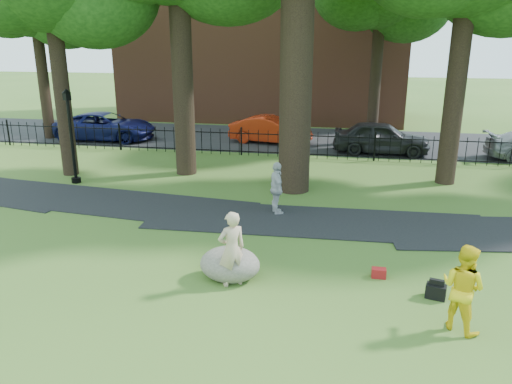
% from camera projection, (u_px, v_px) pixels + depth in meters
% --- Properties ---
extents(ground, '(120.00, 120.00, 0.00)m').
position_uv_depth(ground, '(258.00, 279.00, 11.35)').
color(ground, '#375B20').
rests_on(ground, ground).
extents(footpath, '(36.07, 3.85, 0.03)m').
position_uv_depth(footpath, '(315.00, 222.00, 14.83)').
color(footpath, black).
rests_on(footpath, ground).
extents(street, '(80.00, 7.00, 0.02)m').
position_uv_depth(street, '(313.00, 140.00, 26.35)').
color(street, black).
rests_on(street, ground).
extents(iron_fence, '(44.00, 0.04, 1.20)m').
position_uv_depth(iron_fence, '(306.00, 145.00, 22.42)').
color(iron_fence, black).
rests_on(iron_fence, ground).
extents(brick_building, '(18.00, 8.00, 12.00)m').
position_uv_depth(brick_building, '(265.00, 24.00, 32.75)').
color(brick_building, brown).
rests_on(brick_building, ground).
extents(woman, '(0.75, 0.70, 1.72)m').
position_uv_depth(woman, '(232.00, 249.00, 10.86)').
color(woman, tan).
rests_on(woman, ground).
extents(man, '(1.05, 1.03, 1.70)m').
position_uv_depth(man, '(463.00, 288.00, 9.22)').
color(man, yellow).
rests_on(man, ground).
extents(pedestrian, '(0.77, 1.05, 1.66)m').
position_uv_depth(pedestrian, '(277.00, 188.00, 15.27)').
color(pedestrian, '#AEAEB3').
rests_on(pedestrian, ground).
extents(boulder, '(1.67, 1.48, 0.81)m').
position_uv_depth(boulder, '(230.00, 262.00, 11.30)').
color(boulder, slate).
rests_on(boulder, ground).
extents(lamppost, '(0.35, 0.35, 3.50)m').
position_uv_depth(lamppost, '(72.00, 138.00, 18.31)').
color(lamppost, black).
rests_on(lamppost, ground).
extents(backpack, '(0.46, 0.35, 0.31)m').
position_uv_depth(backpack, '(436.00, 291.00, 10.51)').
color(backpack, black).
rests_on(backpack, ground).
extents(red_bag, '(0.32, 0.20, 0.22)m').
position_uv_depth(red_bag, '(379.00, 273.00, 11.42)').
color(red_bag, maroon).
rests_on(red_bag, ground).
extents(red_sedan, '(4.32, 2.09, 1.36)m').
position_uv_depth(red_sedan, '(270.00, 130.00, 25.52)').
color(red_sedan, '#B7280E').
rests_on(red_sedan, ground).
extents(navy_van, '(5.30, 2.63, 1.44)m').
position_uv_depth(navy_van, '(106.00, 126.00, 26.29)').
color(navy_van, '#0C1040').
rests_on(navy_van, ground).
extents(grey_car, '(4.45, 1.87, 1.50)m').
position_uv_depth(grey_car, '(381.00, 137.00, 23.28)').
color(grey_car, black).
rests_on(grey_car, ground).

